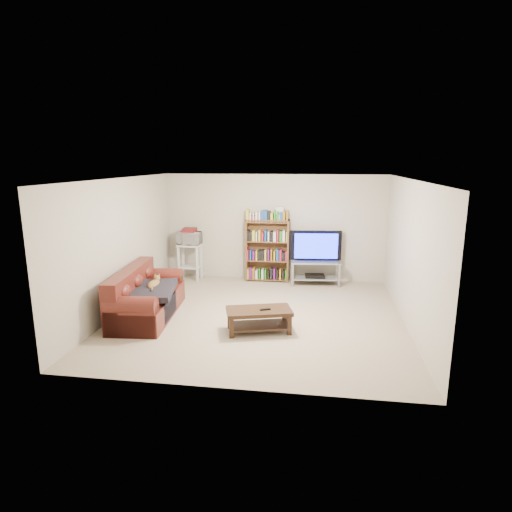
% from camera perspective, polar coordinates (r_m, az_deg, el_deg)
% --- Properties ---
extents(floor, '(5.00, 5.00, 0.00)m').
position_cam_1_polar(floor, '(7.67, 0.31, -7.99)').
color(floor, tan).
rests_on(floor, ground).
extents(ceiling, '(5.00, 5.00, 0.00)m').
position_cam_1_polar(ceiling, '(7.18, 0.33, 10.23)').
color(ceiling, white).
rests_on(ceiling, ground).
extents(wall_back, '(5.00, 0.00, 5.00)m').
position_cam_1_polar(wall_back, '(9.77, 2.38, 3.81)').
color(wall_back, beige).
rests_on(wall_back, ground).
extents(wall_front, '(5.00, 0.00, 5.00)m').
position_cam_1_polar(wall_front, '(4.95, -3.78, -5.09)').
color(wall_front, beige).
rests_on(wall_front, ground).
extents(wall_left, '(0.00, 5.00, 5.00)m').
position_cam_1_polar(wall_left, '(8.06, -17.57, 1.32)').
color(wall_left, beige).
rests_on(wall_left, ground).
extents(wall_right, '(0.00, 5.00, 5.00)m').
position_cam_1_polar(wall_right, '(7.41, 19.83, 0.19)').
color(wall_right, beige).
rests_on(wall_right, ground).
extents(sofa, '(1.04, 2.07, 0.86)m').
position_cam_1_polar(sofa, '(7.82, -14.74, -5.63)').
color(sofa, '#551D16').
rests_on(sofa, floor).
extents(blanket, '(0.94, 1.12, 0.18)m').
position_cam_1_polar(blanket, '(7.59, -13.85, -4.52)').
color(blanket, black).
rests_on(blanket, sofa).
extents(cat, '(0.27, 0.56, 0.16)m').
position_cam_1_polar(cat, '(7.74, -13.49, -3.70)').
color(cat, brown).
rests_on(cat, sofa).
extents(coffee_table, '(1.14, 0.78, 0.38)m').
position_cam_1_polar(coffee_table, '(6.92, 0.39, -8.00)').
color(coffee_table, black).
rests_on(coffee_table, floor).
extents(remote, '(0.17, 0.11, 0.02)m').
position_cam_1_polar(remote, '(6.85, 1.23, -7.12)').
color(remote, black).
rests_on(remote, coffee_table).
extents(tv_stand, '(1.11, 0.58, 0.53)m').
position_cam_1_polar(tv_stand, '(9.55, 7.88, -1.67)').
color(tv_stand, '#999EA3').
rests_on(tv_stand, floor).
extents(television, '(1.16, 0.26, 0.66)m').
position_cam_1_polar(television, '(9.43, 7.97, 1.29)').
color(television, black).
rests_on(television, tv_stand).
extents(dvd_player, '(0.45, 0.34, 0.06)m').
position_cam_1_polar(dvd_player, '(9.59, 7.85, -2.65)').
color(dvd_player, black).
rests_on(dvd_player, tv_stand).
extents(bookshelf, '(0.99, 0.32, 1.42)m').
position_cam_1_polar(bookshelf, '(9.67, 1.53, 0.88)').
color(bookshelf, brown).
rests_on(bookshelf, floor).
extents(shelf_clutter, '(0.72, 0.23, 0.28)m').
position_cam_1_polar(shelf_clutter, '(9.55, 2.15, 5.52)').
color(shelf_clutter, silver).
rests_on(shelf_clutter, bookshelf).
extents(microwave_stand, '(0.53, 0.39, 0.83)m').
position_cam_1_polar(microwave_stand, '(9.91, -8.79, -0.14)').
color(microwave_stand, silver).
rests_on(microwave_stand, floor).
extents(microwave, '(0.52, 0.36, 0.28)m').
position_cam_1_polar(microwave, '(9.82, -8.88, 2.37)').
color(microwave, silver).
rests_on(microwave, microwave_stand).
extents(game_boxes, '(0.31, 0.27, 0.05)m').
position_cam_1_polar(game_boxes, '(9.79, -8.91, 3.33)').
color(game_boxes, maroon).
rests_on(game_boxes, microwave).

